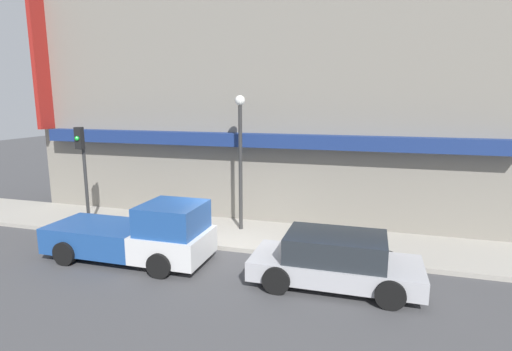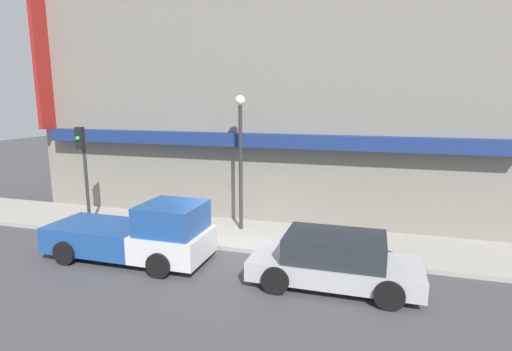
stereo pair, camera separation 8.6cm
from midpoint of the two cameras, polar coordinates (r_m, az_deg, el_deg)
ground_plane at (r=13.43m, az=-4.56°, el=-10.69°), size 80.00×80.00×0.00m
sidewalk at (r=14.78m, az=-2.40°, el=-8.34°), size 36.00×3.11×0.15m
building at (r=16.88m, az=0.77°, el=9.63°), size 19.80×3.80×9.18m
pickup_truck at (r=12.92m, az=-16.58°, el=-8.12°), size 5.14×2.13×1.89m
parked_car at (r=11.07m, az=11.02°, el=-11.77°), size 4.47×2.09×1.41m
fire_hydrant at (r=14.71m, az=-13.20°, el=-6.99°), size 0.21×0.21×0.70m
street_lamp at (r=14.45m, az=-2.42°, el=4.25°), size 0.36×0.36×4.92m
traffic_light at (r=16.01m, az=-23.67°, el=2.11°), size 0.28×0.42×3.79m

